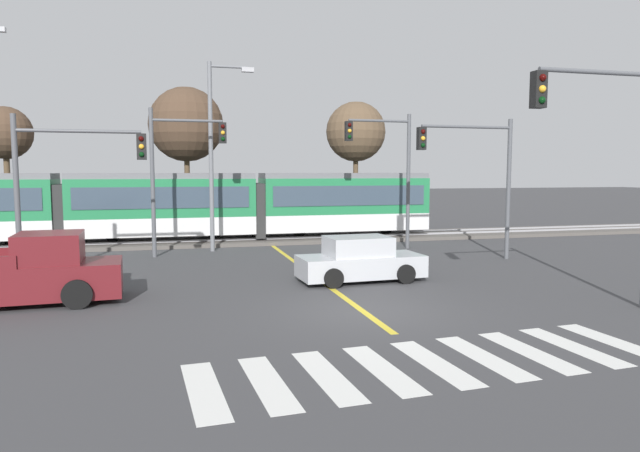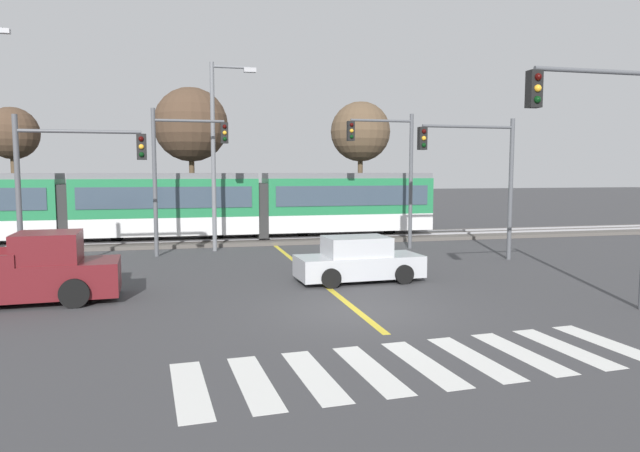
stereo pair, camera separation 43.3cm
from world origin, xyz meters
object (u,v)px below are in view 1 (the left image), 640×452
light_rail_tram (164,204)px  pickup_truck (24,275)px  street_lamp_centre (215,145)px  bare_tree_far_west (5,134)px  traffic_light_near_right (614,146)px  sedan_crossing (360,261)px  bare_tree_east (356,132)px  traffic_light_mid_right (478,165)px  traffic_light_far_right (388,160)px  traffic_light_mid_left (65,172)px  bare_tree_west (186,125)px  traffic_light_far_left (177,161)px

light_rail_tram → pickup_truck: size_ratio=5.09×
street_lamp_centre → bare_tree_far_west: 13.84m
traffic_light_near_right → sedan_crossing: bearing=132.0°
light_rail_tram → bare_tree_east: (11.81, 4.94, 4.13)m
pickup_truck → traffic_light_mid_right: (16.26, 3.98, 3.10)m
sedan_crossing → traffic_light_far_right: traffic_light_far_right is taller
pickup_truck → bare_tree_east: bare_tree_east is taller
street_lamp_centre → traffic_light_mid_left: bearing=-133.0°
sedan_crossing → bare_tree_west: 18.77m
light_rail_tram → bare_tree_far_west: 10.73m
sedan_crossing → light_rail_tram: bearing=118.8°
pickup_truck → traffic_light_far_right: size_ratio=0.86×
sedan_crossing → traffic_light_far_left: 10.04m
sedan_crossing → traffic_light_far_left: bearing=128.2°
sedan_crossing → bare_tree_east: (5.33, 16.71, 5.47)m
pickup_truck → bare_tree_far_west: 19.37m
traffic_light_mid_right → street_lamp_centre: bearing=151.7°
traffic_light_far_left → sedan_crossing: bearing=-51.8°
traffic_light_near_right → light_rail_tram: bearing=123.6°
light_rail_tram → bare_tree_west: (1.34, 5.35, 4.41)m
traffic_light_far_right → sedan_crossing: bearing=-117.8°
traffic_light_mid_left → bare_tree_west: bearing=72.9°
light_rail_tram → bare_tree_far_west: (-8.45, 5.47, 3.72)m
street_lamp_centre → sedan_crossing: bearing=-64.5°
traffic_light_mid_left → bare_tree_east: bearing=43.1°
traffic_light_mid_left → traffic_light_far_right: bearing=18.6°
traffic_light_mid_left → traffic_light_far_right: (13.42, 4.53, 0.53)m
traffic_light_mid_right → traffic_light_far_right: (-2.28, 4.20, 0.27)m
traffic_light_far_left → street_lamp_centre: street_lamp_centre is taller
traffic_light_far_left → traffic_light_mid_right: bearing=-19.8°
traffic_light_far_left → bare_tree_far_west: (-9.09, 9.81, 1.62)m
traffic_light_mid_right → traffic_light_near_right: size_ratio=0.89×
traffic_light_mid_left → bare_tree_far_west: (-5.37, 14.45, 2.07)m
traffic_light_far_right → bare_tree_far_west: bare_tree_far_west is taller
bare_tree_west → bare_tree_east: 10.49m
sedan_crossing → traffic_light_mid_left: (-9.56, 2.79, 2.99)m
bare_tree_west → traffic_light_mid_right: bearing=-51.1°
traffic_light_far_left → bare_tree_west: bearing=85.9°
traffic_light_mid_right → traffic_light_far_left: 12.72m
street_lamp_centre → bare_tree_west: size_ratio=1.00×
pickup_truck → traffic_light_near_right: (15.15, -4.70, 3.51)m
street_lamp_centre → bare_tree_west: 8.68m
bare_tree_far_west → traffic_light_far_left: bearing=-47.2°
traffic_light_far_left → bare_tree_far_west: bare_tree_far_west is taller
traffic_light_far_right → bare_tree_far_west: size_ratio=0.88×
pickup_truck → bare_tree_far_west: size_ratio=0.76×
light_rail_tram → traffic_light_far_right: bearing=-23.3°
pickup_truck → traffic_light_mid_left: bearing=81.2°
bare_tree_west → traffic_light_mid_left: bearing=-107.1°
sedan_crossing → traffic_light_far_right: (3.86, 7.31, 3.52)m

